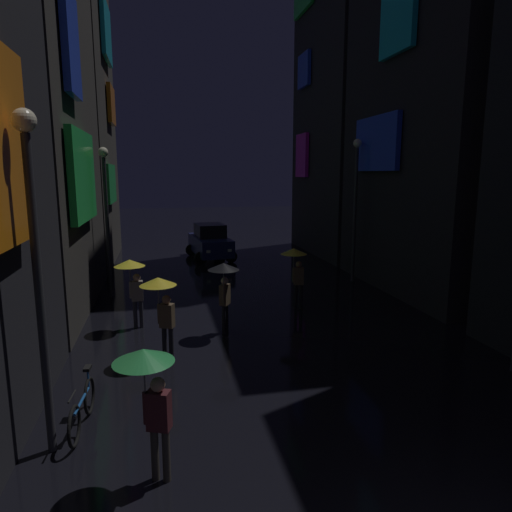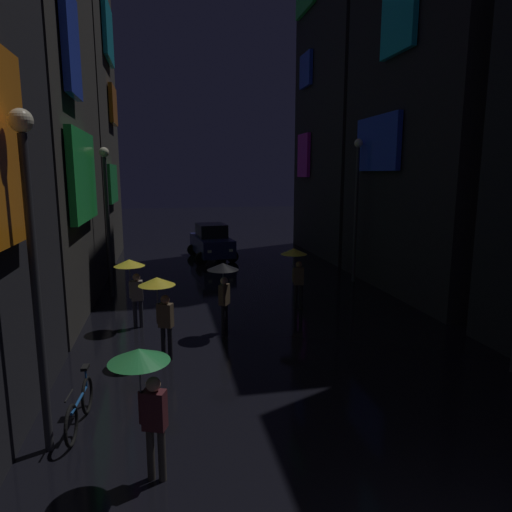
% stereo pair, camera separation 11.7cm
% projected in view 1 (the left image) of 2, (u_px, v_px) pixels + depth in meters
% --- Properties ---
extents(building_left_far, '(4.25, 8.13, 18.30)m').
position_uv_depth(building_left_far, '(64.00, 80.00, 22.47)').
color(building_left_far, '#33302D').
rests_on(building_left_far, ground).
extents(building_right_mid, '(4.25, 8.59, 15.23)m').
position_uv_depth(building_right_mid, '(439.00, 93.00, 17.34)').
color(building_right_mid, black).
rests_on(building_right_mid, ground).
extents(building_right_far, '(4.25, 8.09, 25.59)m').
position_uv_depth(building_right_far, '(351.00, 21.00, 24.84)').
color(building_right_far, '#232328').
rests_on(building_right_far, ground).
extents(pedestrian_far_right_green, '(0.90, 0.90, 2.12)m').
position_uv_depth(pedestrian_far_right_green, '(149.00, 378.00, 6.65)').
color(pedestrian_far_right_green, '#38332D').
rests_on(pedestrian_far_right_green, ground).
extents(pedestrian_foreground_left_black, '(0.90, 0.90, 2.12)m').
position_uv_depth(pedestrian_foreground_left_black, '(224.00, 278.00, 13.00)').
color(pedestrian_foreground_left_black, black).
rests_on(pedestrian_foreground_left_black, ground).
extents(pedestrian_near_crossing_yellow, '(0.90, 0.90, 2.12)m').
position_uv_depth(pedestrian_near_crossing_yellow, '(132.00, 274.00, 13.49)').
color(pedestrian_near_crossing_yellow, '#2D2D38').
rests_on(pedestrian_near_crossing_yellow, ground).
extents(pedestrian_midstreet_left_yellow, '(0.90, 0.90, 2.12)m').
position_uv_depth(pedestrian_midstreet_left_yellow, '(295.00, 261.00, 15.48)').
color(pedestrian_midstreet_left_yellow, black).
rests_on(pedestrian_midstreet_left_yellow, ground).
extents(pedestrian_midstreet_centre_yellow, '(0.90, 0.90, 2.12)m').
position_uv_depth(pedestrian_midstreet_centre_yellow, '(161.00, 295.00, 11.17)').
color(pedestrian_midstreet_centre_yellow, black).
rests_on(pedestrian_midstreet_centre_yellow, ground).
extents(bicycle_parked_at_storefront, '(0.22, 1.82, 0.96)m').
position_uv_depth(bicycle_parked_at_storefront, '(82.00, 408.00, 8.32)').
color(bicycle_parked_at_storefront, black).
rests_on(bicycle_parked_at_storefront, ground).
extents(car_distant, '(2.55, 4.29, 1.92)m').
position_uv_depth(car_distant, '(210.00, 242.00, 24.80)').
color(car_distant, navy).
rests_on(car_distant, ground).
extents(streetlamp_right_far, '(0.36, 0.36, 6.02)m').
position_uv_depth(streetlamp_right_far, '(356.00, 195.00, 19.15)').
color(streetlamp_right_far, '#2D2D33').
rests_on(streetlamp_right_far, ground).
extents(streetlamp_left_near, '(0.36, 0.36, 5.57)m').
position_uv_depth(streetlamp_left_near, '(35.00, 248.00, 7.08)').
color(streetlamp_left_near, '#2D2D33').
rests_on(streetlamp_left_near, ground).
extents(streetlamp_left_far, '(0.36, 0.36, 5.54)m').
position_uv_depth(streetlamp_left_far, '(106.00, 205.00, 16.70)').
color(streetlamp_left_far, '#2D2D33').
rests_on(streetlamp_left_far, ground).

